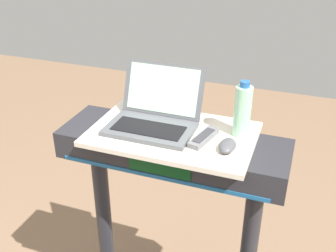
{
  "coord_description": "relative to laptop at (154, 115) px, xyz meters",
  "views": [
    {
      "loc": [
        0.46,
        -0.59,
        1.88
      ],
      "look_at": [
        0.0,
        0.65,
        1.18
      ],
      "focal_mm": 43.49,
      "sensor_mm": 36.0,
      "label": 1
    }
  ],
  "objects": [
    {
      "name": "computer_mouse",
      "position": [
        0.31,
        -0.08,
        -0.03
      ],
      "size": [
        0.06,
        0.1,
        0.03
      ],
      "primitive_type": "ellipsoid",
      "rotation": [
        0.0,
        0.0,
        0.01
      ],
      "color": "#4C4C51",
      "rests_on": "desk_board"
    },
    {
      "name": "desk_board",
      "position": [
        0.08,
        -0.02,
        -0.06
      ],
      "size": [
        0.63,
        0.4,
        0.02
      ],
      "primitive_type": "cube",
      "color": "beige",
      "rests_on": "treadmill_base"
    },
    {
      "name": "tv_remote",
      "position": [
        0.21,
        -0.05,
        -0.03
      ],
      "size": [
        0.08,
        0.17,
        0.02
      ],
      "color": "slate",
      "rests_on": "desk_board"
    },
    {
      "name": "water_bottle",
      "position": [
        0.33,
        0.04,
        0.06
      ],
      "size": [
        0.06,
        0.06,
        0.22
      ],
      "color": "#9EDBB2",
      "rests_on": "desk_board"
    },
    {
      "name": "laptop",
      "position": [
        0.0,
        0.0,
        0.0
      ],
      "size": [
        0.33,
        0.29,
        0.22
      ],
      "rotation": [
        0.0,
        0.0,
        0.07
      ],
      "color": "#515459",
      "rests_on": "desk_board"
    }
  ]
}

